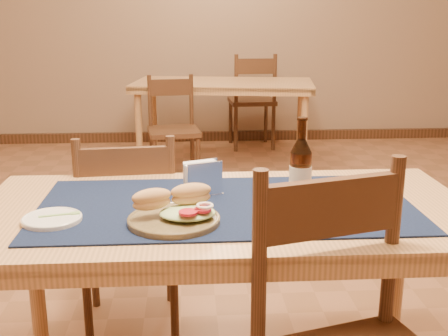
{
  "coord_description": "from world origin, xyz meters",
  "views": [
    {
      "loc": [
        -0.12,
        -2.51,
        1.35
      ],
      "look_at": [
        0.0,
        -0.7,
        0.85
      ],
      "focal_mm": 45.0,
      "sensor_mm": 36.0,
      "label": 1
    }
  ],
  "objects": [
    {
      "name": "room",
      "position": [
        0.0,
        0.0,
        1.4
      ],
      "size": [
        6.04,
        7.04,
        2.84
      ],
      "color": "#8D5B3D",
      "rests_on": "ground"
    },
    {
      "name": "main_table",
      "position": [
        0.0,
        -0.8,
        0.67
      ],
      "size": [
        1.6,
        0.8,
        0.75
      ],
      "color": "tan",
      "rests_on": "ground"
    },
    {
      "name": "placemat",
      "position": [
        0.0,
        -0.8,
        0.75
      ],
      "size": [
        1.2,
        0.6,
        0.01
      ],
      "primitive_type": "cube",
      "color": "#101B3C",
      "rests_on": "main_table"
    },
    {
      "name": "baseboard",
      "position": [
        0.0,
        0.0,
        0.05
      ],
      "size": [
        6.0,
        7.0,
        0.1
      ],
      "color": "#4A2A1A",
      "rests_on": "ground"
    },
    {
      "name": "back_table",
      "position": [
        0.21,
        2.56,
        0.67
      ],
      "size": [
        1.69,
        1.03,
        0.75
      ],
      "color": "tan",
      "rests_on": "ground"
    },
    {
      "name": "chair_main_far",
      "position": [
        -0.38,
        -0.27,
        0.47
      ],
      "size": [
        0.45,
        0.45,
        0.9
      ],
      "color": "#4A2A1A",
      "rests_on": "ground"
    },
    {
      "name": "chair_back_near",
      "position": [
        -0.24,
        1.97,
        0.45
      ],
      "size": [
        0.45,
        0.45,
        0.86
      ],
      "color": "#4A2A1A",
      "rests_on": "ground"
    },
    {
      "name": "chair_back_far",
      "position": [
        0.54,
        3.12,
        0.5
      ],
      "size": [
        0.47,
        0.47,
        0.96
      ],
      "color": "#4A2A1A",
      "rests_on": "ground"
    },
    {
      "name": "sandwich_plate",
      "position": [
        -0.16,
        -0.95,
        0.78
      ],
      "size": [
        0.27,
        0.27,
        0.1
      ],
      "color": "brown",
      "rests_on": "placemat"
    },
    {
      "name": "side_plate",
      "position": [
        -0.53,
        -0.91,
        0.76
      ],
      "size": [
        0.18,
        0.18,
        0.01
      ],
      "color": "white",
      "rests_on": "placemat"
    },
    {
      "name": "fork",
      "position": [
        -0.5,
        -0.9,
        0.77
      ],
      "size": [
        0.12,
        0.04,
        0.0
      ],
      "color": "#8BC16A",
      "rests_on": "side_plate"
    },
    {
      "name": "beer_bottle",
      "position": [
        0.25,
        -0.76,
        0.86
      ],
      "size": [
        0.07,
        0.07,
        0.27
      ],
      "color": "#461F0C",
      "rests_on": "placemat"
    },
    {
      "name": "napkin_holder",
      "position": [
        -0.07,
        -0.7,
        0.81
      ],
      "size": [
        0.14,
        0.09,
        0.12
      ],
      "color": "white",
      "rests_on": "placemat"
    },
    {
      "name": "menu_card",
      "position": [
        0.43,
        -0.72,
        0.76
      ],
      "size": [
        0.28,
        0.21,
        0.01
      ],
      "color": "beige",
      "rests_on": "placemat"
    }
  ]
}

